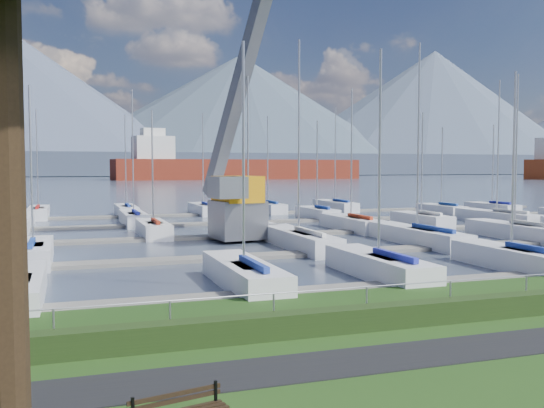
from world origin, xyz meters
name	(u,v)px	position (x,y,z in m)	size (l,w,h in m)	color
path	(453,350)	(0.00, -3.00, 0.01)	(160.00, 2.00, 0.04)	black
water	(91,178)	(0.00, 260.00, -0.40)	(800.00, 540.00, 0.20)	#3E485A
hedge	(402,315)	(0.00, -0.40, 0.35)	(80.00, 0.70, 0.70)	#213513
fence	(396,285)	(0.00, 0.00, 1.20)	(0.04, 0.04, 80.00)	gray
foothill	(86,164)	(0.00, 330.00, 6.00)	(900.00, 80.00, 12.00)	#404B5E
mountains	(93,103)	(7.35, 404.62, 46.68)	(1190.00, 360.00, 115.00)	#48536A
docks	(210,237)	(0.00, 26.00, -0.22)	(90.00, 41.60, 0.25)	gray
crane	(239,160)	(1.92, 25.02, 5.33)	(6.34, 13.22, 22.35)	slate
cargo_ship_mid	(229,170)	(50.94, 216.01, 3.55)	(99.44, 23.79, 21.50)	maroon
sailboat_fleet	(177,159)	(-1.91, 28.47, 5.41)	(74.61, 49.38, 13.45)	#A62F16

